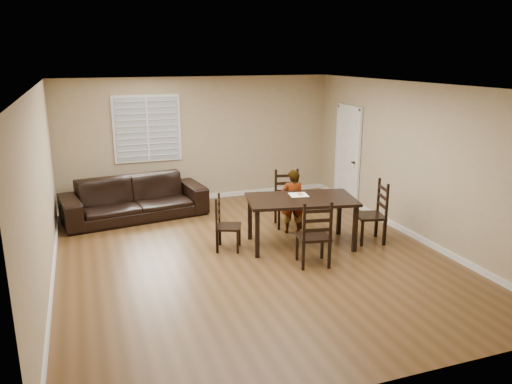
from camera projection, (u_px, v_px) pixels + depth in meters
ground at (251, 256)px, 8.06m from camera, size 7.00×7.00×0.00m
room at (249, 143)px, 7.76m from camera, size 6.04×7.04×2.72m
dining_table at (301, 203)px, 8.33m from camera, size 1.94×1.32×0.83m
chair_near at (287, 200)px, 9.47m from camera, size 0.56×0.54×1.06m
chair_far at (316, 238)px, 7.50m from camera, size 0.54×0.52×1.05m
chair_left at (222, 225)px, 8.24m from camera, size 0.52×0.53×0.92m
chair_right at (377, 214)px, 8.59m from camera, size 0.55×0.58×1.08m
child at (292, 201)px, 8.98m from camera, size 0.48×0.38×1.17m
napkin at (299, 195)px, 8.49m from camera, size 0.34×0.34×0.00m
donut at (300, 194)px, 8.49m from camera, size 0.10×0.10×0.04m
sofa at (135, 198)px, 9.84m from camera, size 2.88×1.48×0.80m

